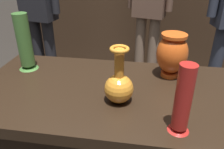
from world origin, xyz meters
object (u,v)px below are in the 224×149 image
Objects in this scene: vase_tall_behind at (183,101)px; vase_right_accent at (172,54)px; visitor_near_left at (38,4)px; vase_centerpiece at (119,85)px; vase_left_accent at (25,44)px; visitor_center_back at (150,3)px.

vase_tall_behind is 0.41m from vase_right_accent.
visitor_near_left reaches higher than vase_tall_behind.
vase_right_accent is at bearing 90.85° from vase_tall_behind.
vase_centerpiece is 1.61m from visitor_near_left.
vase_left_accent is 1.55m from visitor_center_back.
vase_centerpiece is at bearing 101.64° from visitor_center_back.
visitor_near_left is at bearing 112.06° from vase_left_accent.
vase_left_accent is at bearing 153.17° from vase_tall_behind.
vase_right_accent is 1.57m from visitor_near_left.
vase_left_accent is at bearing -177.43° from vase_right_accent.
visitor_center_back is at bearing 94.22° from vase_tall_behind.
vase_left_accent is 0.19× the size of visitor_center_back.
visitor_center_back is at bearing 86.72° from vase_centerpiece.
vase_left_accent reaches higher than vase_centerpiece.
vase_centerpiece is 0.95× the size of vase_tall_behind.
vase_left_accent is at bearing 155.88° from vase_centerpiece.
vase_tall_behind is at bearing -89.15° from vase_right_accent.
visitor_near_left is at bearing 129.13° from vase_tall_behind.
vase_centerpiece is 0.27m from vase_tall_behind.
vase_tall_behind reaches higher than vase_centerpiece.
vase_centerpiece reaches higher than vase_right_accent.
visitor_near_left is at bearing 138.45° from vase_right_accent.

